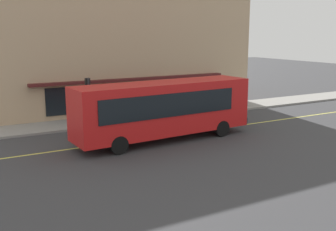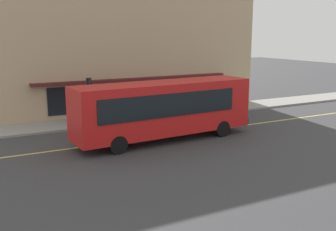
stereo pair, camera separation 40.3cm
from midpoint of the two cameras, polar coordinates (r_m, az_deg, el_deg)
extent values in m
plane|color=#38383A|center=(24.93, -2.16, -3.08)|extent=(120.00, 120.00, 0.00)
cube|color=gray|center=(29.90, -7.05, -0.51)|extent=(80.00, 3.16, 0.15)
cube|color=#D8D14C|center=(24.93, -2.16, -3.07)|extent=(36.00, 0.16, 0.01)
cube|color=tan|center=(36.48, -8.96, 11.89)|extent=(22.76, 11.01, 13.13)
cube|color=#4C1919|center=(31.35, -5.08, 5.15)|extent=(15.93, 0.70, 0.20)
cube|color=black|center=(31.72, -5.20, 2.85)|extent=(13.65, 0.08, 2.00)
cube|color=red|center=(23.78, -1.04, 1.15)|extent=(11.13, 3.15, 3.00)
cube|color=black|center=(26.93, 8.91, 3.03)|extent=(0.25, 2.10, 1.80)
cube|color=black|center=(24.65, -3.18, 2.36)|extent=(8.79, 0.59, 1.32)
cube|color=black|center=(22.50, -0.01, 1.47)|extent=(8.79, 0.59, 1.32)
cube|color=#0CF259|center=(26.86, 9.08, 4.92)|extent=(0.19, 1.90, 0.36)
cube|color=#2D2D33|center=(27.28, 8.96, -0.30)|extent=(0.30, 2.41, 0.40)
cylinder|color=black|center=(26.93, 4.11, -0.88)|extent=(1.02, 0.36, 1.00)
cylinder|color=black|center=(25.20, 7.17, -1.82)|extent=(1.02, 0.36, 1.00)
cylinder|color=black|center=(23.53, -9.82, -2.88)|extent=(1.02, 0.36, 1.00)
cylinder|color=black|center=(21.53, -7.48, -4.18)|extent=(1.02, 0.36, 1.00)
cylinder|color=#2D2D33|center=(27.66, -11.50, 1.88)|extent=(0.12, 0.12, 3.20)
cube|color=black|center=(27.68, -11.73, 4.29)|extent=(0.30, 0.30, 0.90)
sphere|color=red|center=(27.81, -11.86, 4.88)|extent=(0.18, 0.18, 0.18)
sphere|color=orange|center=(27.84, -11.83, 4.33)|extent=(0.18, 0.18, 0.18)
sphere|color=green|center=(27.87, -11.81, 3.77)|extent=(0.18, 0.18, 0.18)
cube|color=#14666B|center=(29.01, 2.57, 0.24)|extent=(4.31, 1.81, 0.75)
cube|color=black|center=(28.97, 2.84, 1.53)|extent=(2.41, 1.52, 0.55)
cylinder|color=black|center=(27.67, 0.94, -0.90)|extent=(0.64, 0.22, 0.64)
cylinder|color=black|center=(29.07, -0.66, -0.28)|extent=(0.64, 0.22, 0.64)
cylinder|color=black|center=(29.15, 5.79, -0.30)|extent=(0.64, 0.22, 0.64)
cylinder|color=black|center=(30.49, 4.04, 0.26)|extent=(0.64, 0.22, 0.64)
cylinder|color=black|center=(34.29, 8.38, 1.83)|extent=(0.18, 0.18, 0.80)
cylinder|color=#33388C|center=(34.18, 8.41, 3.01)|extent=(0.34, 0.34, 0.63)
sphere|color=tan|center=(34.12, 8.43, 3.72)|extent=(0.22, 0.22, 0.22)
cylinder|color=black|center=(34.20, 5.86, 1.85)|extent=(0.18, 0.18, 0.77)
cylinder|color=#26723F|center=(34.09, 5.88, 2.99)|extent=(0.34, 0.34, 0.61)
sphere|color=tan|center=(34.03, 5.90, 3.67)|extent=(0.21, 0.21, 0.21)
camera|label=1|loc=(0.20, -90.49, -0.10)|focal=43.04mm
camera|label=2|loc=(0.20, 89.51, 0.10)|focal=43.04mm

